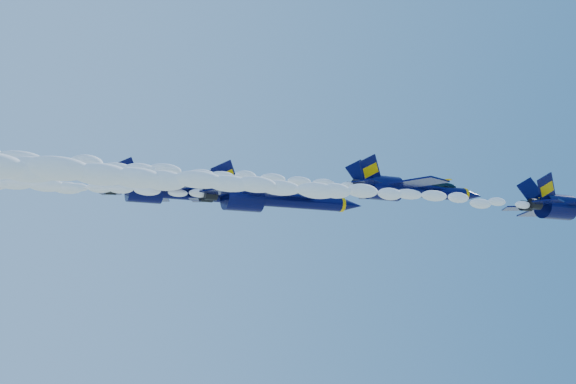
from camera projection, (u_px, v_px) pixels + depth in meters
name	position (u px, v px, depth m)	size (l,w,h in m)	color
smoke_trail_jet_lead	(265.00, 186.00, 57.33)	(53.96, 2.18, 1.97)	white
jet_second	(410.00, 189.00, 72.18)	(15.84, 12.99, 5.89)	#060736
smoke_trail_jet_second	(60.00, 164.00, 58.21)	(53.96, 2.15, 1.93)	white
jet_third	(275.00, 199.00, 77.07)	(18.85, 15.46, 7.01)	#060736
jet_fourth	(175.00, 192.00, 75.76)	(16.53, 13.56, 6.14)	#060736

